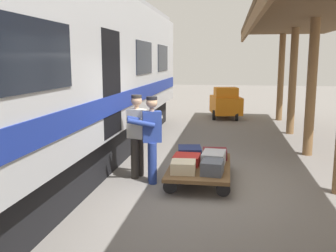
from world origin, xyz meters
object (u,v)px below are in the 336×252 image
Objects in this scene: train_car at (38,77)px; porter_by_door at (138,133)px; luggage_cart at (200,167)px; suitcase_red_plastic at (187,160)px; porter_in_overalls at (151,136)px; suitcase_cream_canvas at (183,167)px; suitcase_maroon_trunk at (215,154)px; suitcase_gray_aluminum at (214,159)px; suitcase_navy_fabric at (190,152)px; baggage_tug at (226,103)px; suitcase_slate_roller at (212,167)px.

porter_by_door is (-1.89, -0.38, -1.14)m from train_car.
train_car is 7.68× the size of luggage_cart.
porter_in_overalls reaches higher than suitcase_red_plastic.
suitcase_red_plastic is 1.13× the size of suitcase_cream_canvas.
suitcase_maroon_trunk is 0.58m from suitcase_gray_aluminum.
porter_by_door reaches higher than suitcase_gray_aluminum.
suitcase_navy_fabric is 0.30× the size of baggage_tug.
train_car is at bearing 5.64° from suitcase_gray_aluminum.
suitcase_gray_aluminum reaches higher than suitcase_slate_roller.
suitcase_red_plastic is at bearing 0.00° from luggage_cart.
suitcase_gray_aluminum is (-0.54, 0.00, 0.04)m from suitcase_red_plastic.
train_car is at bearing 67.74° from baggage_tug.
baggage_tug is (-0.69, -8.43, 0.20)m from suitcase_red_plastic.
suitcase_maroon_trunk is 1.16m from suitcase_slate_roller.
baggage_tug is at bearing -94.37° from suitcase_cream_canvas.
luggage_cart is at bearing -65.12° from suitcase_slate_roller.
train_car is 3.35m from suitcase_red_plastic.
train_car is 25.54× the size of suitcase_gray_aluminum.
suitcase_gray_aluminum reaches higher than suitcase_red_plastic.
suitcase_slate_roller is at bearing 114.88° from suitcase_navy_fabric.
porter_by_door is (1.01, -0.62, 0.49)m from suitcase_cream_canvas.
suitcase_red_plastic is at bearing -90.00° from suitcase_cream_canvas.
suitcase_cream_canvas is 1.28m from porter_by_door.
suitcase_maroon_trunk is 0.30× the size of porter_in_overalls.
train_car is 3.65m from luggage_cart.
train_car reaches higher than porter_in_overalls.
porter_in_overalls is (0.68, 0.25, 0.50)m from suitcase_red_plastic.
train_car reaches higher than suitcase_gray_aluminum.
baggage_tug is (-1.36, -8.68, -0.30)m from porter_in_overalls.
porter_by_door reaches higher than luggage_cart.
suitcase_red_plastic is 8.46m from baggage_tug.
porter_by_door is (1.01, -0.04, 0.50)m from suitcase_red_plastic.
baggage_tug is at bearing -91.04° from suitcase_gray_aluminum.
suitcase_cream_canvas is (0.54, 1.16, 0.01)m from suitcase_maroon_trunk.
suitcase_navy_fabric is 1.09× the size of suitcase_red_plastic.
suitcase_cream_canvas is at bearing 65.12° from luggage_cart.
porter_by_door is at bearing -21.81° from suitcase_slate_roller.
suitcase_navy_fabric is 1.24m from porter_by_door.
suitcase_maroon_trunk is 0.79m from suitcase_red_plastic.
luggage_cart is 0.66m from suitcase_slate_roller.
suitcase_navy_fabric reaches higher than luggage_cart.
suitcase_red_plastic is (0.00, 0.58, -0.01)m from suitcase_navy_fabric.
suitcase_gray_aluminum is (-3.44, -0.34, -1.60)m from train_car.
luggage_cart is at bearing -173.89° from train_car.
train_car is 3.45m from suitcase_navy_fabric.
train_car reaches higher than suitcase_cream_canvas.
suitcase_cream_canvas is 0.27× the size of porter_by_door.
porter_by_door is (0.33, -0.29, 0.00)m from porter_in_overalls.
suitcase_slate_roller is at bearing 114.88° from luggage_cart.
suitcase_red_plastic is 0.28× the size of baggage_tug.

